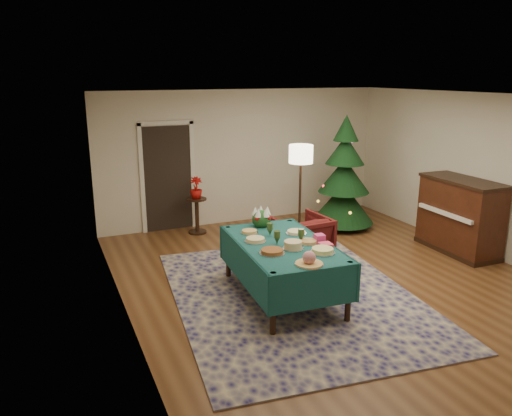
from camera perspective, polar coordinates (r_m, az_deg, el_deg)
name	(u,v)px	position (r m, az deg, el deg)	size (l,w,h in m)	color
room_shell	(336,193)	(7.21, 9.17, 1.69)	(7.00, 7.00, 7.00)	#593319
doorway	(168,175)	(9.82, -10.05, 3.72)	(1.08, 0.04, 2.16)	black
rug	(293,295)	(7.08, 4.27, -9.90)	(3.20, 4.20, 0.02)	#191652
buffet_table	(283,254)	(6.79, 3.06, -5.24)	(1.34, 2.13, 0.80)	black
platter_0	(309,259)	(5.99, 6.10, -5.86)	(0.34, 0.34, 0.17)	silver
platter_1	(322,251)	(6.40, 7.61, -4.86)	(0.32, 0.32, 0.07)	silver
platter_2	(272,252)	(6.33, 1.85, -5.00)	(0.33, 0.33, 0.06)	silver
platter_3	(293,245)	(6.50, 4.26, -4.26)	(0.28, 0.28, 0.11)	silver
platter_4	(308,242)	(6.74, 5.98, -3.86)	(0.27, 0.27, 0.04)	silver
platter_5	(255,240)	(6.76, -0.07, -3.66)	(0.30, 0.30, 0.06)	silver
platter_6	(296,232)	(7.12, 4.61, -2.77)	(0.29, 0.29, 0.04)	silver
platter_7	(249,232)	(7.12, -0.75, -2.73)	(0.25, 0.25, 0.04)	silver
goblet_0	(270,229)	(6.98, 1.60, -2.44)	(0.09, 0.09, 0.19)	#2D471E
goblet_1	(301,235)	(6.75, 5.17, -3.10)	(0.09, 0.09, 0.19)	#2D471E
goblet_2	(277,237)	(6.64, 2.42, -3.36)	(0.09, 0.09, 0.19)	#2D471E
napkin_stack	(325,245)	(6.65, 7.94, -4.18)	(0.16, 0.16, 0.04)	#F64468
gift_box	(319,238)	(6.80, 7.26, -3.44)	(0.13, 0.13, 0.11)	#D53B84
centerpiece	(261,217)	(7.40, 0.63, -1.06)	(0.29, 0.29, 0.33)	#1E4C1E
armchair	(300,237)	(8.15, 5.04, -3.29)	(0.84, 0.79, 0.87)	#4F1111
floor_lamp	(301,160)	(8.97, 5.14, 5.49)	(0.43, 0.43, 1.78)	#A57F3F
side_table	(197,216)	(9.68, -6.76, -0.94)	(0.39, 0.39, 0.69)	black
potted_plant	(196,193)	(9.56, -6.84, 1.77)	(0.23, 0.42, 0.23)	#AD0F0C
christmas_tree	(344,178)	(9.99, 10.02, 3.40)	(1.41, 1.41, 2.24)	black
piano	(460,217)	(9.24, 22.25, -0.92)	(0.74, 1.50, 1.28)	black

